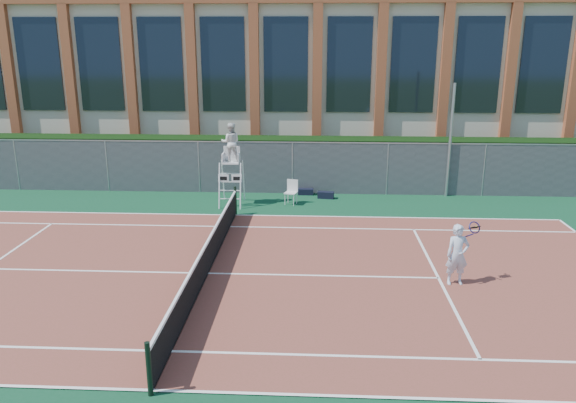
{
  "coord_description": "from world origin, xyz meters",
  "views": [
    {
      "loc": [
        2.98,
        -14.43,
        6.3
      ],
      "look_at": [
        2.1,
        3.0,
        1.3
      ],
      "focal_mm": 35.0,
      "sensor_mm": 36.0,
      "label": 1
    }
  ],
  "objects_px": {
    "steel_pole": "(450,141)",
    "umpire_chair": "(231,145)",
    "plastic_chair": "(292,190)",
    "tennis_player": "(458,254)"
  },
  "relations": [
    {
      "from": "steel_pole",
      "to": "plastic_chair",
      "type": "bearing_deg",
      "value": -166.98
    },
    {
      "from": "steel_pole",
      "to": "umpire_chair",
      "type": "relative_size",
      "value": 1.42
    },
    {
      "from": "steel_pole",
      "to": "tennis_player",
      "type": "distance_m",
      "value": 9.33
    },
    {
      "from": "steel_pole",
      "to": "umpire_chair",
      "type": "xyz_separation_m",
      "value": [
        -8.83,
        -1.66,
        0.06
      ]
    },
    {
      "from": "plastic_chair",
      "to": "steel_pole",
      "type": "bearing_deg",
      "value": 13.02
    },
    {
      "from": "steel_pole",
      "to": "tennis_player",
      "type": "relative_size",
      "value": 2.8
    },
    {
      "from": "tennis_player",
      "to": "steel_pole",
      "type": "bearing_deg",
      "value": 79.2
    },
    {
      "from": "umpire_chair",
      "to": "plastic_chair",
      "type": "distance_m",
      "value": 3.0
    },
    {
      "from": "plastic_chair",
      "to": "tennis_player",
      "type": "bearing_deg",
      "value": -57.95
    },
    {
      "from": "umpire_chair",
      "to": "plastic_chair",
      "type": "bearing_deg",
      "value": 3.92
    }
  ]
}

